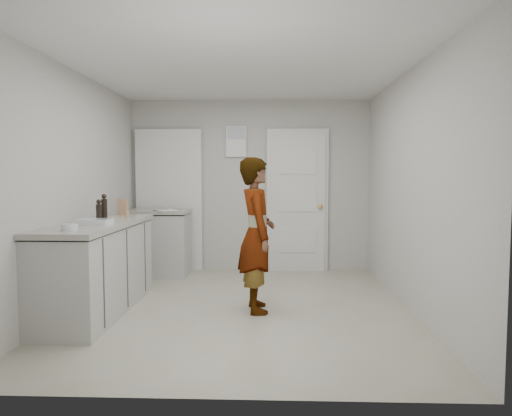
{
  "coord_description": "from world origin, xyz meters",
  "views": [
    {
      "loc": [
        0.33,
        -4.74,
        1.39
      ],
      "look_at": [
        0.15,
        0.4,
        1.03
      ],
      "focal_mm": 32.0,
      "sensor_mm": 36.0,
      "label": 1
    }
  ],
  "objects_px": {
    "spice_jar": "(127,214)",
    "baking_dish": "(94,222)",
    "oil_cruet_a": "(99,211)",
    "cake_mix_box": "(123,207)",
    "person": "(257,235)",
    "egg_bowl": "(69,227)",
    "oil_cruet_b": "(104,208)"
  },
  "relations": [
    {
      "from": "spice_jar",
      "to": "baking_dish",
      "type": "height_order",
      "value": "spice_jar"
    },
    {
      "from": "oil_cruet_a",
      "to": "baking_dish",
      "type": "bearing_deg",
      "value": -76.46
    },
    {
      "from": "cake_mix_box",
      "to": "spice_jar",
      "type": "bearing_deg",
      "value": -56.77
    },
    {
      "from": "person",
      "to": "oil_cruet_a",
      "type": "bearing_deg",
      "value": 80.05
    },
    {
      "from": "cake_mix_box",
      "to": "egg_bowl",
      "type": "height_order",
      "value": "cake_mix_box"
    },
    {
      "from": "cake_mix_box",
      "to": "oil_cruet_b",
      "type": "distance_m",
      "value": 0.65
    },
    {
      "from": "person",
      "to": "spice_jar",
      "type": "xyz_separation_m",
      "value": [
        -1.48,
        0.42,
        0.17
      ]
    },
    {
      "from": "person",
      "to": "spice_jar",
      "type": "distance_m",
      "value": 1.55
    },
    {
      "from": "person",
      "to": "spice_jar",
      "type": "height_order",
      "value": "person"
    },
    {
      "from": "oil_cruet_a",
      "to": "baking_dish",
      "type": "height_order",
      "value": "oil_cruet_a"
    },
    {
      "from": "baking_dish",
      "to": "oil_cruet_a",
      "type": "bearing_deg",
      "value": 103.54
    },
    {
      "from": "person",
      "to": "cake_mix_box",
      "type": "bearing_deg",
      "value": 55.57
    },
    {
      "from": "spice_jar",
      "to": "oil_cruet_b",
      "type": "xyz_separation_m",
      "value": [
        -0.13,
        -0.34,
        0.1
      ]
    },
    {
      "from": "spice_jar",
      "to": "egg_bowl",
      "type": "distance_m",
      "value": 1.23
    },
    {
      "from": "person",
      "to": "cake_mix_box",
      "type": "distance_m",
      "value": 1.8
    },
    {
      "from": "person",
      "to": "baking_dish",
      "type": "height_order",
      "value": "person"
    },
    {
      "from": "spice_jar",
      "to": "egg_bowl",
      "type": "height_order",
      "value": "spice_jar"
    },
    {
      "from": "egg_bowl",
      "to": "spice_jar",
      "type": "bearing_deg",
      "value": 84.8
    },
    {
      "from": "person",
      "to": "oil_cruet_b",
      "type": "bearing_deg",
      "value": 76.87
    },
    {
      "from": "egg_bowl",
      "to": "cake_mix_box",
      "type": "bearing_deg",
      "value": 91.53
    },
    {
      "from": "person",
      "to": "oil_cruet_b",
      "type": "xyz_separation_m",
      "value": [
        -1.61,
        0.08,
        0.27
      ]
    },
    {
      "from": "person",
      "to": "oil_cruet_a",
      "type": "distance_m",
      "value": 1.65
    },
    {
      "from": "baking_dish",
      "to": "egg_bowl",
      "type": "height_order",
      "value": "same"
    },
    {
      "from": "spice_jar",
      "to": "egg_bowl",
      "type": "bearing_deg",
      "value": -95.2
    },
    {
      "from": "oil_cruet_a",
      "to": "egg_bowl",
      "type": "relative_size",
      "value": 1.59
    },
    {
      "from": "spice_jar",
      "to": "oil_cruet_a",
      "type": "bearing_deg",
      "value": -110.14
    },
    {
      "from": "person",
      "to": "spice_jar",
      "type": "bearing_deg",
      "value": 63.87
    },
    {
      "from": "baking_dish",
      "to": "cake_mix_box",
      "type": "bearing_deg",
      "value": 94.06
    },
    {
      "from": "person",
      "to": "baking_dish",
      "type": "bearing_deg",
      "value": 92.36
    },
    {
      "from": "spice_jar",
      "to": "oil_cruet_b",
      "type": "distance_m",
      "value": 0.38
    },
    {
      "from": "cake_mix_box",
      "to": "spice_jar",
      "type": "distance_m",
      "value": 0.35
    },
    {
      "from": "cake_mix_box",
      "to": "egg_bowl",
      "type": "bearing_deg",
      "value": -81.28
    }
  ]
}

